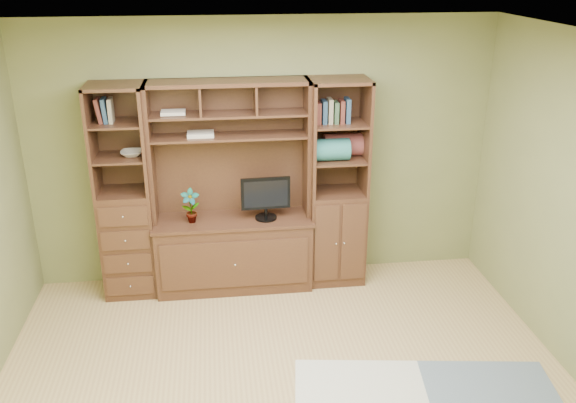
{
  "coord_description": "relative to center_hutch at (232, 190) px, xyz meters",
  "views": [
    {
      "loc": [
        -0.47,
        -3.68,
        3.09
      ],
      "look_at": [
        0.15,
        1.2,
        1.1
      ],
      "focal_mm": 38.0,
      "sensor_mm": 36.0,
      "label": 1
    }
  ],
  "objects": [
    {
      "name": "left_tower",
      "position": [
        -1.0,
        0.04,
        0.0
      ],
      "size": [
        0.5,
        0.45,
        2.05
      ],
      "primitive_type": "cube",
      "color": "#432617",
      "rests_on": "ground"
    },
    {
      "name": "blanket_red",
      "position": [
        1.1,
        0.12,
        0.37
      ],
      "size": [
        0.39,
        0.22,
        0.22
      ],
      "primitive_type": "cube",
      "color": "brown",
      "rests_on": "right_tower"
    },
    {
      "name": "room",
      "position": [
        0.32,
        -1.73,
        0.28
      ],
      "size": [
        4.6,
        4.1,
        2.64
      ],
      "color": "tan",
      "rests_on": "ground"
    },
    {
      "name": "bowl",
      "position": [
        -0.9,
        0.04,
        0.39
      ],
      "size": [
        0.2,
        0.2,
        0.05
      ],
      "primitive_type": "imported",
      "color": "beige",
      "rests_on": "left_tower"
    },
    {
      "name": "orchid",
      "position": [
        -0.39,
        -0.03,
        -0.13
      ],
      "size": [
        0.18,
        0.12,
        0.33
      ],
      "primitive_type": "imported",
      "color": "#B0613B",
      "rests_on": "center_hutch"
    },
    {
      "name": "center_hutch",
      "position": [
        0.0,
        0.0,
        0.0
      ],
      "size": [
        1.54,
        0.53,
        2.05
      ],
      "primitive_type": "cube",
      "color": "#432617",
      "rests_on": "ground"
    },
    {
      "name": "monitor",
      "position": [
        0.32,
        -0.03,
        -0.01
      ],
      "size": [
        0.48,
        0.23,
        0.58
      ],
      "primitive_type": "cube",
      "rotation": [
        0.0,
        0.0,
        0.05
      ],
      "color": "black",
      "rests_on": "center_hutch"
    },
    {
      "name": "right_tower",
      "position": [
        1.02,
        0.04,
        0.0
      ],
      "size": [
        0.55,
        0.45,
        2.05
      ],
      "primitive_type": "cube",
      "color": "#432617",
      "rests_on": "ground"
    },
    {
      "name": "blanket_teal",
      "position": [
        0.94,
        -0.01,
        0.37
      ],
      "size": [
        0.36,
        0.21,
        0.21
      ],
      "primitive_type": "cube",
      "color": "#296E6A",
      "rests_on": "right_tower"
    },
    {
      "name": "magazines",
      "position": [
        -0.26,
        0.09,
        0.53
      ],
      "size": [
        0.24,
        0.18,
        0.04
      ],
      "primitive_type": "cube",
      "color": "beige",
      "rests_on": "center_hutch"
    }
  ]
}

